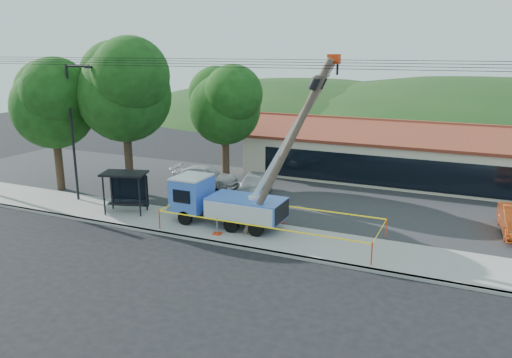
{
  "coord_description": "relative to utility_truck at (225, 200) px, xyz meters",
  "views": [
    {
      "loc": [
        10.01,
        -19.35,
        9.93
      ],
      "look_at": [
        -0.92,
        5.0,
        2.96
      ],
      "focal_mm": 35.0,
      "sensor_mm": 36.0,
      "label": 1
    }
  ],
  "objects": [
    {
      "name": "tree_west_near",
      "position": [
        -9.3,
        3.34,
        5.91
      ],
      "size": [
        7.56,
        6.72,
        10.8
      ],
      "color": "#332316",
      "rests_on": "ground"
    },
    {
      "name": "curb",
      "position": [
        2.7,
        -2.56,
        -1.54
      ],
      "size": [
        60.0,
        0.25,
        0.15
      ],
      "primitive_type": "cube",
      "color": "gray",
      "rests_on": "ground"
    },
    {
      "name": "hill_west",
      "position": [
        -12.3,
        50.34,
        -1.62
      ],
      "size": [
        78.4,
        56.0,
        28.0
      ],
      "primitive_type": "ellipsoid",
      "color": "#173C15",
      "rests_on": "ground"
    },
    {
      "name": "caution_tape",
      "position": [
        2.89,
        -0.29,
        -0.65
      ],
      "size": [
        11.89,
        3.8,
        1.1
      ],
      "color": "#EF360C",
      "rests_on": "ground"
    },
    {
      "name": "parking_lot",
      "position": [
        2.7,
        7.34,
        -1.57
      ],
      "size": [
        60.0,
        12.0,
        0.1
      ],
      "primitive_type": "cube",
      "color": "#28282B",
      "rests_on": "ground"
    },
    {
      "name": "tree_lot",
      "position": [
        -4.3,
        8.34,
        4.59
      ],
      "size": [
        6.3,
        5.6,
        8.94
      ],
      "color": "#332316",
      "rests_on": "ground"
    },
    {
      "name": "bus_shelter",
      "position": [
        -6.62,
        -0.43,
        0.4
      ],
      "size": [
        3.0,
        2.33,
        2.54
      ],
      "rotation": [
        0.0,
        0.0,
        0.3
      ],
      "color": "black",
      "rests_on": "ground"
    },
    {
      "name": "power_lines",
      "position": [
        -15.76,
        -0.86,
        3.23
      ],
      "size": [
        60.0,
        1.42,
        9.43
      ],
      "color": "brown",
      "rests_on": "ground"
    },
    {
      "name": "car_white",
      "position": [
        -5.24,
        6.91,
        -1.62
      ],
      "size": [
        5.25,
        2.75,
        1.45
      ],
      "primitive_type": "imported",
      "rotation": [
        0.0,
        0.0,
        1.72
      ],
      "color": "silver",
      "rests_on": "ground"
    },
    {
      "name": "strip_mall",
      "position": [
        6.7,
        15.32,
        0.26
      ],
      "size": [
        22.5,
        8.53,
        4.67
      ],
      "color": "beige",
      "rests_on": "ground"
    },
    {
      "name": "ground",
      "position": [
        2.7,
        -4.66,
        -1.62
      ],
      "size": [
        120.0,
        120.0,
        0.0
      ],
      "primitive_type": "plane",
      "color": "black",
      "rests_on": "ground"
    },
    {
      "name": "streetlight",
      "position": [
        -11.08,
        0.34,
        3.69
      ],
      "size": [
        2.13,
        0.22,
        9.0
      ],
      "color": "black",
      "rests_on": "ground"
    },
    {
      "name": "sidewalk",
      "position": [
        2.7,
        -0.66,
        -1.54
      ],
      "size": [
        60.0,
        4.0,
        0.15
      ],
      "primitive_type": "cube",
      "color": "gray",
      "rests_on": "ground"
    },
    {
      "name": "utility_truck",
      "position": [
        0.0,
        0.0,
        0.0
      ],
      "size": [
        9.6,
        3.57,
        9.55
      ],
      "color": "black",
      "rests_on": "ground"
    },
    {
      "name": "leaning_pole",
      "position": [
        4.1,
        -0.71,
        3.69
      ],
      "size": [
        4.78,
        2.0,
        9.47
      ],
      "color": "brown",
      "rests_on": "ground"
    },
    {
      "name": "tree_west_far",
      "position": [
        -14.3,
        1.84,
        4.92
      ],
      "size": [
        6.84,
        6.08,
        9.48
      ],
      "color": "#332316",
      "rests_on": "ground"
    },
    {
      "name": "car_silver",
      "position": [
        -0.87,
        5.91,
        -1.62
      ],
      "size": [
        2.87,
        5.1,
        1.64
      ],
      "primitive_type": "imported",
      "rotation": [
        0.0,
        0.0,
        0.2
      ],
      "color": "#9FA1A6",
      "rests_on": "ground"
    },
    {
      "name": "hill_center",
      "position": [
        12.7,
        50.34,
        -1.62
      ],
      "size": [
        89.6,
        64.0,
        32.0
      ],
      "primitive_type": "ellipsoid",
      "color": "#173C15",
      "rests_on": "ground"
    }
  ]
}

